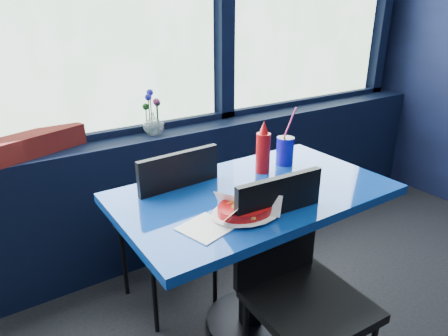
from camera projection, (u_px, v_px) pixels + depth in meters
window_sill at (125, 203)px, 2.40m from camera, size 5.00×0.26×0.80m
near_table at (253, 226)px, 1.82m from camera, size 1.20×0.70×0.75m
chair_near_front at (296, 277)px, 1.55m from camera, size 0.43×0.43×0.90m
chair_near_back at (172, 220)px, 1.95m from camera, size 0.43×0.44×0.91m
planter_box at (32, 144)px, 2.00m from camera, size 0.55×0.32×0.11m
flower_vase at (153, 121)px, 2.31m from camera, size 0.13×0.14×0.26m
food_basket at (247, 206)px, 1.53m from camera, size 0.27×0.27×0.09m
ketchup_bottle at (263, 150)px, 1.89m from camera, size 0.07×0.07×0.26m
soda_cup at (285, 150)px, 2.01m from camera, size 0.09×0.09×0.30m
napkin at (206, 228)px, 1.44m from camera, size 0.20×0.20×0.00m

